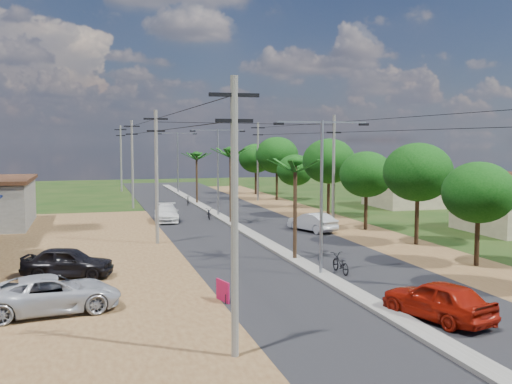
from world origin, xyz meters
TOP-DOWN VIEW (x-y plane):
  - ground at (0.00, 0.00)m, footprint 160.00×160.00m
  - road at (0.00, 15.00)m, footprint 12.00×110.00m
  - median at (0.00, 18.00)m, footprint 1.00×90.00m
  - dirt_lot_west at (-15.00, 8.00)m, footprint 18.00×46.00m
  - dirt_shoulder_east at (8.50, 15.00)m, footprint 5.00×90.00m
  - house_east_far at (21.00, 28.00)m, footprint 7.60×7.50m
  - tree_east_b at (9.30, 0.00)m, footprint 4.00×4.00m
  - tree_east_c at (9.70, 7.00)m, footprint 4.60×4.60m
  - tree_east_d at (9.40, 14.00)m, footprint 4.20×4.20m
  - tree_east_e at (9.60, 22.00)m, footprint 4.80×4.80m
  - tree_east_f at (9.20, 30.00)m, footprint 3.80×3.80m
  - tree_east_g at (9.80, 38.00)m, footprint 5.00×5.00m
  - tree_east_h at (9.50, 46.00)m, footprint 4.40×4.40m
  - palm_median_near at (0.00, 4.00)m, footprint 2.00×2.00m
  - palm_median_mid at (0.00, 20.00)m, footprint 2.00×2.00m
  - palm_median_far at (0.00, 36.00)m, footprint 2.00×2.00m
  - streetlight_near at (0.00, 0.00)m, footprint 5.10×0.18m
  - streetlight_mid at (0.00, 25.00)m, footprint 5.10×0.18m
  - streetlight_far at (0.00, 50.00)m, footprint 5.10×0.18m
  - utility_pole_w_a at (-7.00, -10.00)m, footprint 1.60×0.24m
  - utility_pole_w_b at (-7.00, 12.00)m, footprint 1.60×0.24m
  - utility_pole_w_c at (-7.00, 34.00)m, footprint 1.60×0.24m
  - utility_pole_w_d at (-7.00, 55.00)m, footprint 1.60×0.24m
  - utility_pole_e_b at (7.50, 16.00)m, footprint 1.60×0.24m
  - utility_pole_e_c at (7.50, 38.00)m, footprint 1.60×0.24m
  - car_red_near at (1.50, -8.32)m, footprint 3.14×4.97m
  - car_silver_mid at (5.00, 14.13)m, footprint 2.85×4.61m
  - car_white_far at (-5.00, 22.82)m, footprint 2.54×5.12m
  - car_parked_silver at (-12.95, -3.19)m, footprint 5.78×3.29m
  - car_parked_dark at (-12.52, 3.19)m, footprint 4.89×3.05m
  - moto_rider_east at (1.20, 0.26)m, footprint 0.69×1.97m
  - moto_rider_west_a at (-1.20, 23.24)m, footprint 0.96×2.05m
  - moto_rider_west_b at (-1.20, 34.72)m, footprint 0.86×1.82m
  - roadside_sign at (-5.93, -3.44)m, footprint 0.35×1.12m

SIDE VIEW (x-z plane):
  - ground at x=0.00m, z-range 0.00..0.00m
  - dirt_shoulder_east at x=8.50m, z-range 0.00..0.03m
  - dirt_lot_west at x=-15.00m, z-range 0.00..0.04m
  - road at x=0.00m, z-range 0.00..0.04m
  - median at x=0.00m, z-range 0.00..0.18m
  - roadside_sign at x=-5.93m, z-range 0.00..0.95m
  - moto_rider_east at x=1.20m, z-range 0.00..1.03m
  - moto_rider_west_a at x=-1.20m, z-range 0.00..1.04m
  - moto_rider_west_b at x=-1.20m, z-range 0.00..1.06m
  - car_white_far at x=-5.00m, z-range 0.00..1.43m
  - car_silver_mid at x=5.00m, z-range 0.00..1.43m
  - car_parked_silver at x=-12.95m, z-range 0.00..1.52m
  - car_parked_dark at x=-12.52m, z-range 0.00..1.55m
  - car_red_near at x=1.50m, z-range 0.00..1.58m
  - house_east_far at x=21.00m, z-range 0.09..4.69m
  - tree_east_f at x=9.20m, z-range 1.13..6.64m
  - tree_east_b at x=9.30m, z-range 1.20..7.03m
  - tree_east_d at x=9.40m, z-range 1.27..7.41m
  - tree_east_h at x=9.50m, z-range 1.38..7.90m
  - utility_pole_w_a at x=-7.00m, z-range 0.26..9.26m
  - utility_pole_w_b at x=-7.00m, z-range 0.26..9.26m
  - utility_pole_w_c at x=-7.00m, z-range 0.26..9.26m
  - utility_pole_w_d at x=-7.00m, z-range 0.26..9.26m
  - utility_pole_e_b at x=7.50m, z-range 0.26..9.26m
  - utility_pole_e_c at x=7.50m, z-range 0.26..9.26m
  - streetlight_near at x=0.00m, z-range 0.79..8.79m
  - streetlight_mid at x=0.00m, z-range 0.79..8.79m
  - streetlight_far at x=0.00m, z-range 0.79..8.79m
  - tree_east_c at x=9.70m, z-range 1.45..8.28m
  - tree_east_e at x=9.60m, z-range 1.52..8.66m
  - tree_east_g at x=9.80m, z-range 1.55..8.93m
  - palm_median_far at x=0.00m, z-range 2.34..8.19m
  - palm_median_near at x=0.00m, z-range 2.46..8.61m
  - palm_median_mid at x=0.00m, z-range 2.62..9.17m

